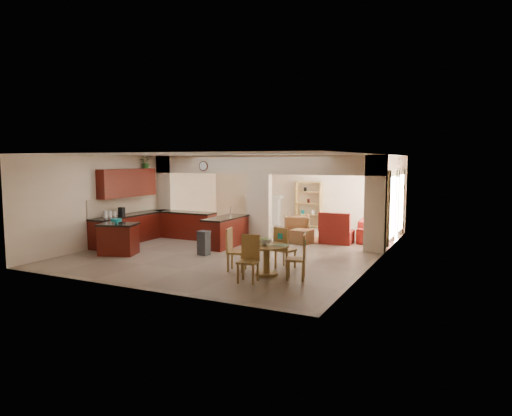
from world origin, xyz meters
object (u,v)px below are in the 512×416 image
at_px(dining_table, 267,255).
at_px(armchair, 297,226).
at_px(sofa, 375,229).
at_px(kitchen_island, 118,239).

distance_m(dining_table, armchair, 5.38).
xyz_separation_m(dining_table, sofa, (1.29, 5.94, -0.13)).
bearing_deg(sofa, dining_table, 162.71).
height_order(dining_table, armchair, armchair).
bearing_deg(sofa, kitchen_island, 128.26).
height_order(sofa, armchair, armchair).
xyz_separation_m(kitchen_island, dining_table, (4.71, -0.28, 0.03)).
relative_size(kitchen_island, sofa, 0.50).
height_order(kitchen_island, dining_table, kitchen_island).
bearing_deg(dining_table, kitchen_island, 176.58).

